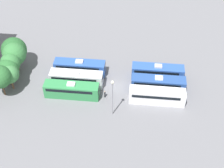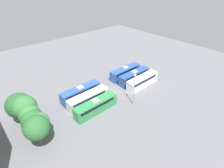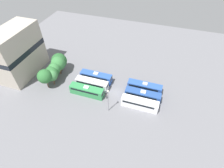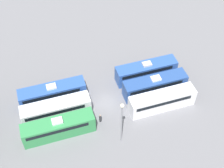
# 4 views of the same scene
# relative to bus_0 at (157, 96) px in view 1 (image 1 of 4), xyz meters

# --- Properties ---
(ground_plane) EXTENTS (107.94, 107.94, 0.00)m
(ground_plane) POSITION_rel_bus_0_xyz_m (3.53, 8.38, -1.71)
(ground_plane) COLOR slate
(bus_0) EXTENTS (2.62, 11.06, 3.47)m
(bus_0) POSITION_rel_bus_0_xyz_m (0.00, 0.00, 0.00)
(bus_0) COLOR white
(bus_0) RESTS_ON ground_plane
(bus_1) EXTENTS (2.62, 11.06, 3.47)m
(bus_1) POSITION_rel_bus_0_xyz_m (3.50, -0.23, 0.00)
(bus_1) COLOR #284C93
(bus_1) RESTS_ON ground_plane
(bus_2) EXTENTS (2.62, 11.06, 3.47)m
(bus_2) POSITION_rel_bus_0_xyz_m (7.20, -0.13, 0.00)
(bus_2) COLOR #2D56A8
(bus_2) RESTS_ON ground_plane
(bus_3) EXTENTS (2.62, 11.06, 3.47)m
(bus_3) POSITION_rel_bus_0_xyz_m (-0.08, 17.14, 0.00)
(bus_3) COLOR #338C4C
(bus_3) RESTS_ON ground_plane
(bus_4) EXTENTS (2.62, 11.06, 3.47)m
(bus_4) POSITION_rel_bus_0_xyz_m (3.43, 16.83, 0.00)
(bus_4) COLOR silver
(bus_4) RESTS_ON ground_plane
(bus_5) EXTENTS (2.62, 11.06, 3.47)m
(bus_5) POSITION_rel_bus_0_xyz_m (7.00, 16.75, 0.00)
(bus_5) COLOR #2D56A8
(bus_5) RESTS_ON ground_plane
(worker_person) EXTENTS (0.36, 0.36, 1.65)m
(worker_person) POSITION_rel_bus_0_xyz_m (0.24, 10.43, -0.95)
(worker_person) COLOR #333338
(worker_person) RESTS_ON ground_plane
(light_pole) EXTENTS (0.60, 0.60, 8.75)m
(light_pole) POSITION_rel_bus_0_xyz_m (-4.13, 8.44, 4.13)
(light_pole) COLOR gray
(light_pole) RESTS_ON ground_plane
(tree_1) EXTENTS (3.86, 3.86, 5.96)m
(tree_1) POSITION_rel_bus_0_xyz_m (0.78, 29.80, 2.30)
(tree_1) COLOR brown
(tree_1) RESTS_ON ground_plane
(tree_2) EXTENTS (4.56, 4.56, 6.31)m
(tree_2) POSITION_rel_bus_0_xyz_m (2.06, 30.58, 2.30)
(tree_2) COLOR brown
(tree_2) RESTS_ON ground_plane
(tree_3) EXTENTS (4.16, 4.16, 6.54)m
(tree_3) POSITION_rel_bus_0_xyz_m (3.73, 30.53, 2.74)
(tree_3) COLOR brown
(tree_3) RESTS_ON ground_plane
(tree_4) EXTENTS (5.01, 5.01, 7.24)m
(tree_4) POSITION_rel_bus_0_xyz_m (6.35, 30.51, 3.01)
(tree_4) COLOR brown
(tree_4) RESTS_ON ground_plane
(tree_5) EXTENTS (5.50, 5.50, 7.29)m
(tree_5) POSITION_rel_bus_0_xyz_m (8.01, 31.16, 2.81)
(tree_5) COLOR brown
(tree_5) RESTS_ON ground_plane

